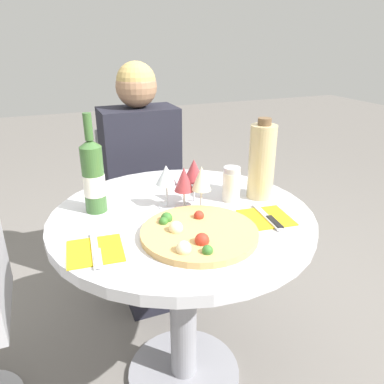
% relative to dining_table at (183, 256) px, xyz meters
% --- Properties ---
extents(ground_plane, '(12.00, 12.00, 0.00)m').
position_rel_dining_table_xyz_m(ground_plane, '(0.00, 0.00, -0.56)').
color(ground_plane, slate).
rests_on(ground_plane, ground).
extents(dining_table, '(0.87, 0.87, 0.73)m').
position_rel_dining_table_xyz_m(dining_table, '(0.00, 0.00, 0.00)').
color(dining_table, gray).
rests_on(dining_table, ground_plane).
extents(chair_behind_diner, '(0.38, 0.38, 0.83)m').
position_rel_dining_table_xyz_m(chair_behind_diner, '(0.05, 0.77, -0.15)').
color(chair_behind_diner, '#ADADB2').
rests_on(chair_behind_diner, ground_plane).
extents(seated_diner, '(0.37, 0.45, 1.17)m').
position_rel_dining_table_xyz_m(seated_diner, '(0.05, 0.63, -0.04)').
color(seated_diner, black).
rests_on(seated_diner, ground_plane).
extents(pizza_large, '(0.35, 0.35, 0.05)m').
position_rel_dining_table_xyz_m(pizza_large, '(-0.01, -0.17, 0.18)').
color(pizza_large, tan).
rests_on(pizza_large, dining_table).
extents(wine_bottle, '(0.07, 0.07, 0.33)m').
position_rel_dining_table_xyz_m(wine_bottle, '(-0.26, 0.13, 0.29)').
color(wine_bottle, '#38602D').
rests_on(wine_bottle, dining_table).
extents(tall_carafe, '(0.09, 0.09, 0.29)m').
position_rel_dining_table_xyz_m(tall_carafe, '(0.31, 0.02, 0.30)').
color(tall_carafe, tan).
rests_on(tall_carafe, dining_table).
extents(sugar_shaker, '(0.06, 0.06, 0.12)m').
position_rel_dining_table_xyz_m(sugar_shaker, '(0.20, 0.03, 0.23)').
color(sugar_shaker, silver).
rests_on(sugar_shaker, dining_table).
extents(wine_glass_back_right, '(0.07, 0.07, 0.16)m').
position_rel_dining_table_xyz_m(wine_glass_back_right, '(0.07, 0.07, 0.28)').
color(wine_glass_back_right, silver).
rests_on(wine_glass_back_right, dining_table).
extents(wine_glass_back_left, '(0.07, 0.07, 0.15)m').
position_rel_dining_table_xyz_m(wine_glass_back_left, '(-0.03, 0.07, 0.28)').
color(wine_glass_back_left, silver).
rests_on(wine_glass_back_left, dining_table).
extents(wine_glass_center, '(0.07, 0.07, 0.15)m').
position_rel_dining_table_xyz_m(wine_glass_center, '(0.02, 0.03, 0.27)').
color(wine_glass_center, silver).
rests_on(wine_glass_center, dining_table).
extents(wine_glass_front_right, '(0.07, 0.07, 0.15)m').
position_rel_dining_table_xyz_m(wine_glass_front_right, '(0.07, -0.00, 0.28)').
color(wine_glass_front_right, silver).
rests_on(wine_glass_front_right, dining_table).
extents(place_setting_left, '(0.16, 0.19, 0.01)m').
position_rel_dining_table_xyz_m(place_setting_left, '(-0.31, -0.14, 0.17)').
color(place_setting_left, gold).
rests_on(place_setting_left, dining_table).
extents(place_setting_right, '(0.17, 0.19, 0.01)m').
position_rel_dining_table_xyz_m(place_setting_right, '(0.24, -0.14, 0.17)').
color(place_setting_right, gold).
rests_on(place_setting_right, dining_table).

